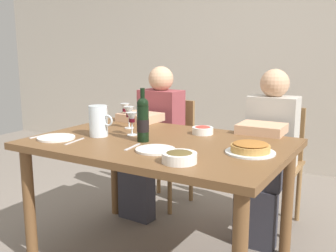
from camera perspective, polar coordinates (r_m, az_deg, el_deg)
back_wall at (r=4.40m, az=15.06°, el=12.12°), size 8.00×0.10×2.80m
dining_table at (r=2.35m, az=-1.29°, el=-4.34°), size 1.50×1.00×0.76m
wine_bottle at (r=2.29m, az=-3.67°, el=0.96°), size 0.07×0.07×0.31m
water_pitcher at (r=2.47m, az=-10.04°, el=0.47°), size 0.17×0.11×0.19m
baked_tart at (r=2.09m, az=11.87°, el=-3.16°), size 0.26×0.26×0.06m
salad_bowl at (r=2.51m, az=5.06°, el=-0.56°), size 0.14×0.14×0.05m
olive_bowl at (r=1.88m, az=1.66°, el=-4.45°), size 0.17×0.17×0.06m
wine_glass_left_diner at (r=2.47m, az=-5.27°, el=1.07°), size 0.07×0.07×0.15m
wine_glass_right_diner at (r=2.69m, az=-5.70°, el=1.90°), size 0.07×0.07×0.15m
wine_glass_centre at (r=2.95m, az=-6.27°, el=2.52°), size 0.07×0.07×0.14m
dinner_plate_left_setting at (r=2.47m, az=-15.90°, el=-1.66°), size 0.23×0.23×0.01m
dinner_plate_right_setting at (r=2.10m, az=-1.84°, el=-3.46°), size 0.21×0.21×0.01m
fork_left_setting at (r=2.57m, az=-17.99°, el=-1.38°), size 0.03×0.16×0.00m
knife_left_setting at (r=2.37m, az=-13.38°, el=-2.17°), size 0.03×0.18×0.00m
knife_right_setting at (r=2.03m, az=1.76°, el=-4.10°), size 0.03×0.18×0.00m
spoon_right_setting at (r=2.18m, az=-5.17°, el=-3.03°), size 0.03×0.16×0.00m
chair_left at (r=3.35m, az=0.14°, el=-2.68°), size 0.42×0.42×0.87m
diner_left at (r=3.13m, az=-2.18°, el=-1.42°), size 0.35×0.51×1.16m
chair_right at (r=3.05m, az=15.26°, el=-4.46°), size 0.41×0.41×0.87m
diner_right at (r=2.80m, az=14.20°, el=-3.27°), size 0.35×0.51×1.16m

